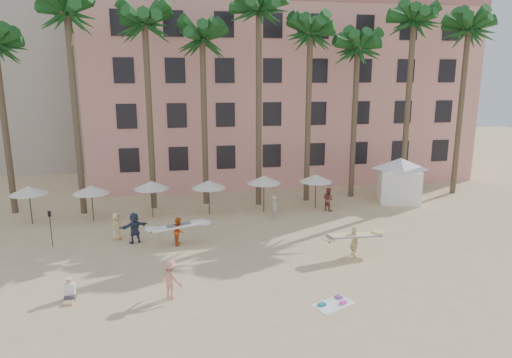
{
  "coord_description": "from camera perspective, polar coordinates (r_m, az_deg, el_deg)",
  "views": [
    {
      "loc": [
        -3.29,
        -19.2,
        9.86
      ],
      "look_at": [
        1.26,
        6.0,
        4.0
      ],
      "focal_mm": 32.0,
      "sensor_mm": 36.0,
      "label": 1
    }
  ],
  "objects": [
    {
      "name": "seated_man",
      "position": [
        22.58,
        -22.28,
        -13.03
      ],
      "size": [
        0.45,
        0.79,
        1.03
      ],
      "color": "#3F3F4C",
      "rests_on": "ground"
    },
    {
      "name": "pink_hotel",
      "position": [
        46.4,
        2.63,
        10.58
      ],
      "size": [
        35.0,
        14.0,
        16.0
      ],
      "primitive_type": "cube",
      "color": "#E7978C",
      "rests_on": "ground"
    },
    {
      "name": "palm_row",
      "position": [
        34.55,
        -4.09,
        18.02
      ],
      "size": [
        44.4,
        5.4,
        16.3
      ],
      "color": "brown",
      "rests_on": "ground"
    },
    {
      "name": "cabana",
      "position": [
        37.8,
        17.51,
        0.38
      ],
      "size": [
        5.71,
        5.71,
        3.5
      ],
      "color": "white",
      "rests_on": "ground"
    },
    {
      "name": "beachgoers",
      "position": [
        27.46,
        -7.62,
        -6.28
      ],
      "size": [
        15.63,
        12.94,
        1.88
      ],
      "color": "brown",
      "rests_on": "ground"
    },
    {
      "name": "paddle",
      "position": [
        29.07,
        -24.3,
        -5.19
      ],
      "size": [
        0.18,
        0.04,
        2.23
      ],
      "color": "black",
      "rests_on": "ground"
    },
    {
      "name": "beach_towel",
      "position": [
        21.11,
        9.7,
        -15.06
      ],
      "size": [
        2.05,
        1.65,
        0.14
      ],
      "color": "white",
      "rests_on": "ground"
    },
    {
      "name": "carrier_yellow",
      "position": [
        26.07,
        12.19,
        -7.34
      ],
      "size": [
        3.26,
        1.33,
        1.71
      ],
      "color": "tan",
      "rests_on": "ground"
    },
    {
      "name": "ground",
      "position": [
        21.84,
        -0.47,
        -13.96
      ],
      "size": [
        120.0,
        120.0,
        0.0
      ],
      "primitive_type": "plane",
      "color": "#D1B789",
      "rests_on": "ground"
    },
    {
      "name": "umbrella_row",
      "position": [
        32.59,
        -9.45,
        -0.65
      ],
      "size": [
        22.5,
        2.7,
        2.73
      ],
      "color": "#332B23",
      "rests_on": "ground"
    },
    {
      "name": "carrier_white",
      "position": [
        27.52,
        -9.62,
        -6.28
      ],
      "size": [
        3.27,
        1.29,
        1.67
      ],
      "color": "#D75216",
      "rests_on": "ground"
    }
  ]
}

